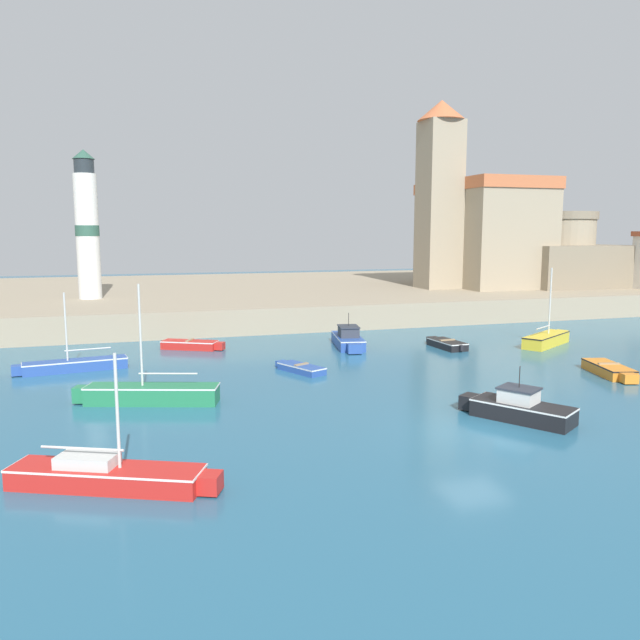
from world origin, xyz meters
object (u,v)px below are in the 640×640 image
Objects in this scene: motorboat_black_2 at (519,408)px; sailboat_blue_9 at (74,365)px; sailboat_green_3 at (150,393)px; lighthouse at (87,227)px; dinghy_blue_0 at (300,368)px; dinghy_orange_5 at (610,369)px; dinghy_red_4 at (191,345)px; sailboat_red_6 at (109,475)px; fortress at (560,258)px; dinghy_black_1 at (446,344)px; motorboat_blue_7 at (348,339)px; sailboat_yellow_8 at (547,339)px; church at (475,227)px.

motorboat_black_2 is 0.76× the size of sailboat_blue_9.
motorboat_black_2 is 0.71× the size of sailboat_green_3.
sailboat_green_3 is 29.84m from lighthouse.
dinghy_blue_0 is 0.80× the size of dinghy_orange_5.
dinghy_blue_0 is at bearing 27.02° from sailboat_green_3.
lighthouse is (-7.09, 15.65, 7.83)m from dinghy_red_4.
motorboat_black_2 is 23.12m from dinghy_red_4.
fortress is at bearing 39.78° from sailboat_red_6.
motorboat_black_2 is 11.15m from dinghy_orange_5.
sailboat_blue_9 is at bearing -89.71° from lighthouse.
dinghy_red_4 is (3.10, 12.92, -0.16)m from sailboat_green_3.
sailboat_green_3 is 13.28m from dinghy_red_4.
sailboat_blue_9 is at bearing -179.47° from dinghy_black_1.
dinghy_red_4 is 0.75× the size of motorboat_blue_7.
sailboat_green_3 is at bearing 176.48° from dinghy_orange_5.
sailboat_yellow_8 reaches higher than dinghy_orange_5.
sailboat_blue_9 is (-2.38, 17.62, -0.05)m from sailboat_red_6.
sailboat_red_6 is (-25.79, -7.98, 0.10)m from dinghy_orange_5.
dinghy_black_1 is 7.19m from sailboat_yellow_8.
motorboat_black_2 is at bearing -86.08° from motorboat_blue_7.
dinghy_red_4 is at bearing 76.51° from sailboat_green_3.
dinghy_blue_0 is at bearing -128.53° from motorboat_blue_7.
dinghy_orange_5 is 0.72× the size of sailboat_blue_9.
dinghy_black_1 is at bearing -15.38° from dinghy_red_4.
sailboat_green_3 is 0.58× the size of fortress.
sailboat_green_3 is 9.03m from sailboat_blue_9.
dinghy_orange_5 is at bearing -18.90° from sailboat_blue_9.
dinghy_orange_5 is at bearing -64.72° from dinghy_black_1.
sailboat_blue_9 is at bearing -171.63° from motorboat_blue_7.
dinghy_black_1 is 0.94× the size of dinghy_red_4.
sailboat_red_6 is (-1.51, -9.47, -0.05)m from sailboat_green_3.
sailboat_red_6 is at bearing -82.32° from sailboat_blue_9.
dinghy_black_1 is 10.90m from dinghy_orange_5.
dinghy_blue_0 is 28.38m from lighthouse.
sailboat_green_3 is 0.52× the size of lighthouse.
church is at bearing 43.20° from motorboat_blue_7.
lighthouse reaches higher than fortress.
sailboat_yellow_8 reaches higher than motorboat_black_2.
dinghy_orange_5 is 8.99m from sailboat_yellow_8.
dinghy_red_4 is 24.31m from sailboat_yellow_8.
motorboat_black_2 is at bearing 8.32° from sailboat_red_6.
sailboat_red_6 is 0.57× the size of fortress.
sailboat_green_3 reaches higher than dinghy_red_4.
dinghy_black_1 is (11.35, 4.15, 0.06)m from dinghy_blue_0.
motorboat_black_2 is 0.84× the size of motorboat_blue_7.
fortress is at bearing 32.86° from sailboat_green_3.
church is (26.75, 26.75, 8.06)m from dinghy_blue_0.
sailboat_blue_9 is at bearing 162.10° from dinghy_blue_0.
dinghy_blue_0 is 0.84× the size of dinghy_red_4.
sailboat_green_3 reaches higher than dinghy_orange_5.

